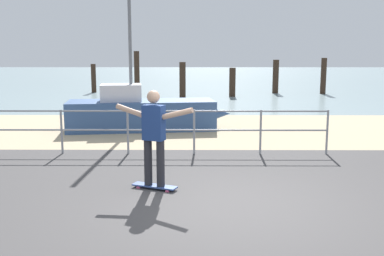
{
  "coord_description": "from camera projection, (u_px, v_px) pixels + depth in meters",
  "views": [
    {
      "loc": [
        -0.58,
        -6.68,
        2.38
      ],
      "look_at": [
        -0.64,
        2.0,
        0.9
      ],
      "focal_mm": 42.31,
      "sensor_mm": 36.0,
      "label": 1
    }
  ],
  "objects": [
    {
      "name": "groyne_post_4",
      "position": [
        276.0,
        77.0,
        25.44
      ],
      "size": [
        0.34,
        0.34,
        1.9
      ],
      "primitive_type": "cylinder",
      "color": "#332319",
      "rests_on": "ground"
    },
    {
      "name": "groyne_post_2",
      "position": [
        183.0,
        80.0,
        23.09
      ],
      "size": [
        0.32,
        0.32,
        1.82
      ],
      "primitive_type": "cylinder",
      "color": "#332319",
      "rests_on": "ground"
    },
    {
      "name": "railing_fence",
      "position": [
        128.0,
        125.0,
        10.43
      ],
      "size": [
        9.27,
        0.05,
        1.05
      ],
      "color": "gray",
      "rests_on": "ground"
    },
    {
      "name": "sea_surface",
      "position": [
        202.0,
        77.0,
        41.48
      ],
      "size": [
        72.0,
        50.0,
        0.04
      ],
      "primitive_type": "cube",
      "color": "#849EA3",
      "rests_on": "ground"
    },
    {
      "name": "skateboard",
      "position": [
        155.0,
        186.0,
        7.84
      ],
      "size": [
        0.82,
        0.49,
        0.08
      ],
      "color": "#334C8C",
      "rests_on": "ground"
    },
    {
      "name": "skateboarder",
      "position": [
        154.0,
        132.0,
        7.68
      ],
      "size": [
        1.37,
        0.63,
        1.65
      ],
      "color": "#26262B",
      "rests_on": "skateboard"
    },
    {
      "name": "ground_plane",
      "position": [
        239.0,
        233.0,
        5.99
      ],
      "size": [
        24.0,
        10.0,
        0.04
      ],
      "primitive_type": "cube",
      "color": "#474444",
      "rests_on": "ground"
    },
    {
      "name": "groyne_post_1",
      "position": [
        137.0,
        73.0,
        25.05
      ],
      "size": [
        0.3,
        0.3,
        2.37
      ],
      "primitive_type": "cylinder",
      "color": "#332319",
      "rests_on": "ground"
    },
    {
      "name": "groyne_post_0",
      "position": [
        94.0,
        78.0,
        25.9
      ],
      "size": [
        0.28,
        0.28,
        1.65
      ],
      "primitive_type": "cylinder",
      "color": "#332319",
      "rests_on": "ground"
    },
    {
      "name": "beach_strip",
      "position": [
        214.0,
        129.0,
        13.88
      ],
      "size": [
        24.0,
        6.0,
        0.04
      ],
      "primitive_type": "cube",
      "color": "tan",
      "rests_on": "ground"
    },
    {
      "name": "groyne_post_5",
      "position": [
        323.0,
        76.0,
        25.07
      ],
      "size": [
        0.31,
        0.31,
        2.0
      ],
      "primitive_type": "cylinder",
      "color": "#332319",
      "rests_on": "ground"
    },
    {
      "name": "sailboat",
      "position": [
        147.0,
        113.0,
        13.75
      ],
      "size": [
        5.05,
        2.0,
        5.24
      ],
      "color": "#335184",
      "rests_on": "ground"
    },
    {
      "name": "groyne_post_3",
      "position": [
        232.0,
        82.0,
        23.6
      ],
      "size": [
        0.33,
        0.33,
        1.52
      ],
      "primitive_type": "cylinder",
      "color": "#332319",
      "rests_on": "ground"
    }
  ]
}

